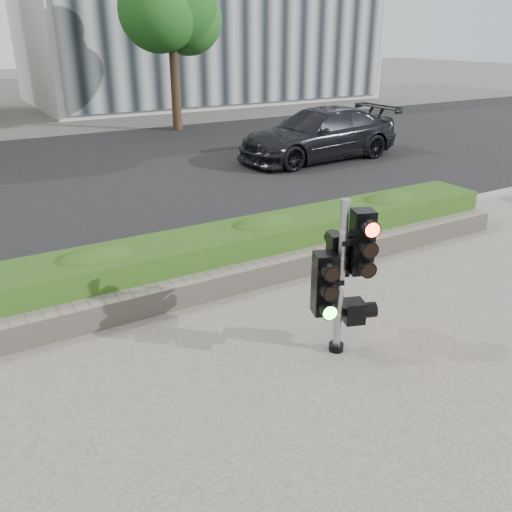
{
  "coord_description": "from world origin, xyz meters",
  "views": [
    {
      "loc": [
        -2.79,
        -4.41,
        3.54
      ],
      "look_at": [
        0.19,
        0.6,
        1.12
      ],
      "focal_mm": 38.0,
      "sensor_mm": 36.0,
      "label": 1
    }
  ],
  "objects": [
    {
      "name": "car_dark",
      "position": [
        7.03,
        8.5,
        0.76
      ],
      "size": [
        5.16,
        2.29,
        1.47
      ],
      "primitive_type": "imported",
      "rotation": [
        0.0,
        0.0,
        -1.52
      ],
      "color": "black",
      "rests_on": "road"
    },
    {
      "name": "traffic_signal",
      "position": [
        0.89,
        -0.13,
        1.06
      ],
      "size": [
        0.69,
        0.57,
        1.87
      ],
      "rotation": [
        0.0,
        0.0,
        -0.35
      ],
      "color": "black",
      "rests_on": "sidewalk"
    },
    {
      "name": "hedge",
      "position": [
        0.0,
        2.55,
        0.37
      ],
      "size": [
        12.0,
        1.0,
        0.68
      ],
      "primitive_type": "cube",
      "color": "#4C8529",
      "rests_on": "sidewalk"
    },
    {
      "name": "tree_right",
      "position": [
        5.48,
        15.55,
        4.48
      ],
      "size": [
        4.1,
        3.58,
        6.53
      ],
      "color": "black",
      "rests_on": "ground"
    },
    {
      "name": "curb",
      "position": [
        0.0,
        3.15,
        0.06
      ],
      "size": [
        60.0,
        0.25,
        0.12
      ],
      "primitive_type": "cube",
      "color": "gray",
      "rests_on": "ground"
    },
    {
      "name": "road",
      "position": [
        0.0,
        10.0,
        0.01
      ],
      "size": [
        60.0,
        13.0,
        0.02
      ],
      "primitive_type": "cube",
      "color": "black",
      "rests_on": "ground"
    },
    {
      "name": "ground",
      "position": [
        0.0,
        0.0,
        0.0
      ],
      "size": [
        120.0,
        120.0,
        0.0
      ],
      "primitive_type": "plane",
      "color": "#51514C",
      "rests_on": "ground"
    },
    {
      "name": "stone_wall",
      "position": [
        0.0,
        1.9,
        0.2
      ],
      "size": [
        12.0,
        0.32,
        0.34
      ],
      "primitive_type": "cube",
      "color": "gray",
      "rests_on": "sidewalk"
    }
  ]
}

